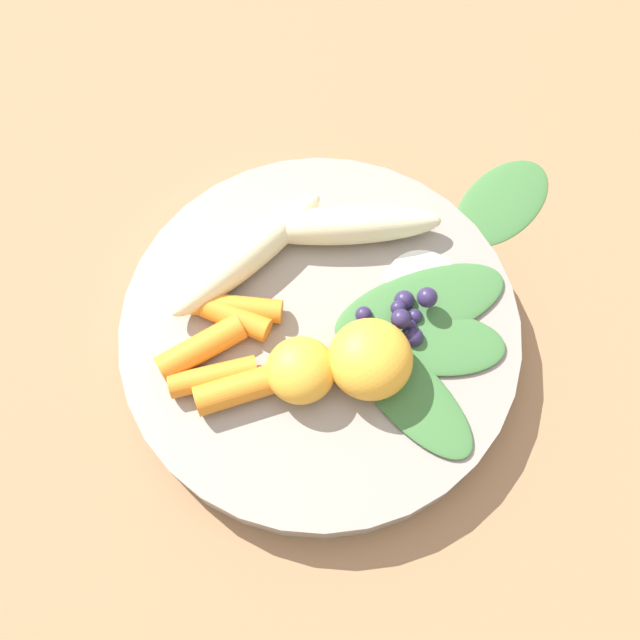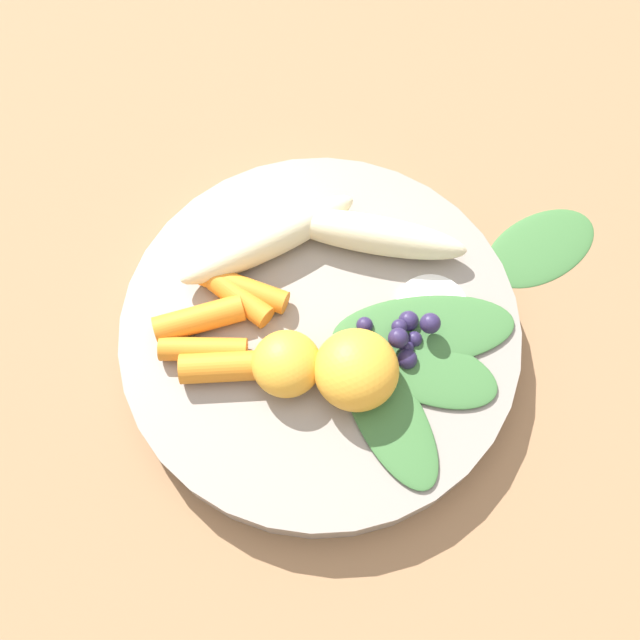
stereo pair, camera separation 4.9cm
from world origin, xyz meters
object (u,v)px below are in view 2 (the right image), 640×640
(bowl, at_px, (320,334))
(banana_peeled_left, at_px, (269,239))
(kale_leaf_stray, at_px, (541,246))
(banana_peeled_right, at_px, (371,234))
(orange_segment_near, at_px, (356,370))

(bowl, distance_m, banana_peeled_left, 0.08)
(banana_peeled_left, bearing_deg, bowl, 92.09)
(bowl, distance_m, kale_leaf_stray, 0.19)
(bowl, xyz_separation_m, banana_peeled_right, (0.01, 0.07, 0.03))
(bowl, xyz_separation_m, banana_peeled_left, (-0.06, 0.04, 0.03))
(bowl, height_order, kale_leaf_stray, bowl)
(bowl, distance_m, orange_segment_near, 0.06)
(orange_segment_near, bearing_deg, banana_peeled_left, 145.75)
(banana_peeled_right, relative_size, orange_segment_near, 2.47)
(banana_peeled_right, bearing_deg, banana_peeled_left, 14.66)
(banana_peeled_left, xyz_separation_m, kale_leaf_stray, (0.18, 0.10, -0.04))
(orange_segment_near, bearing_deg, banana_peeled_right, 107.92)
(bowl, xyz_separation_m, kale_leaf_stray, (0.12, 0.14, -0.01))
(bowl, bearing_deg, orange_segment_near, -34.34)
(banana_peeled_left, height_order, banana_peeled_right, same)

